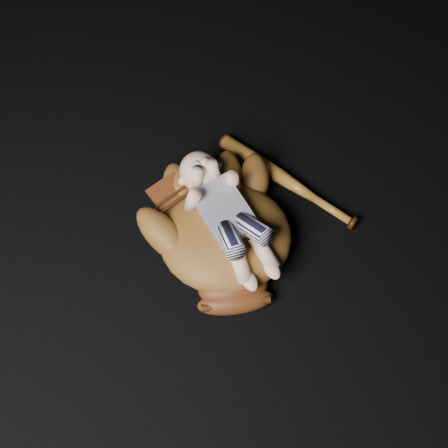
# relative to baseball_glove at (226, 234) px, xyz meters

# --- Properties ---
(baseball_glove) EXTENTS (0.55, 0.58, 0.15)m
(baseball_glove) POSITION_rel_baseball_glove_xyz_m (0.00, 0.00, 0.00)
(baseball_glove) COLOR brown
(baseball_glove) RESTS_ON ground
(newborn_baby) EXTENTS (0.18, 0.38, 0.15)m
(newborn_baby) POSITION_rel_baseball_glove_xyz_m (0.02, 0.01, 0.06)
(newborn_baby) COLOR beige
(newborn_baby) RESTS_ON baseball_glove
(baseball_bat) EXTENTS (0.21, 0.42, 0.04)m
(baseball_bat) POSITION_rel_baseball_glove_xyz_m (0.24, 0.09, -0.05)
(baseball_bat) COLOR #A2611F
(baseball_bat) RESTS_ON ground
(baseball) EXTENTS (0.08, 0.08, 0.06)m
(baseball) POSITION_rel_baseball_glove_xyz_m (0.18, 0.15, -0.04)
(baseball) COLOR silver
(baseball) RESTS_ON ground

